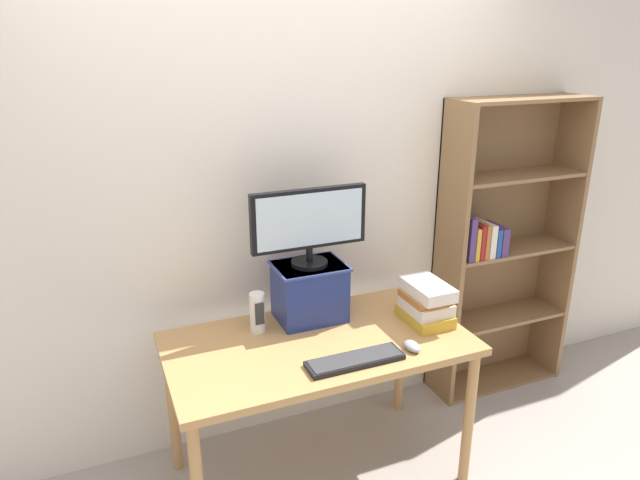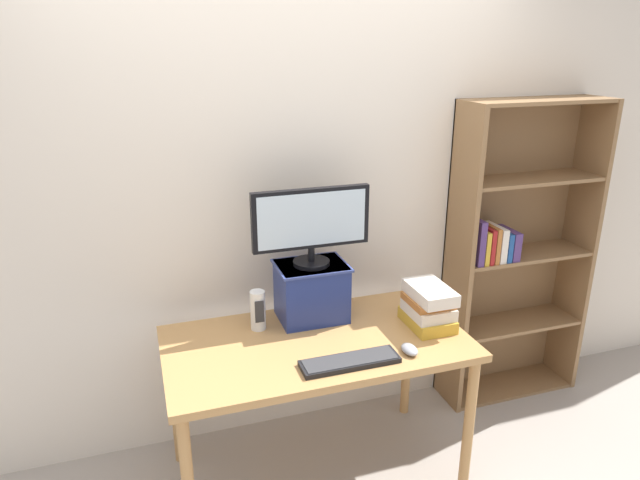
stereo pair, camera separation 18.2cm
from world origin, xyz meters
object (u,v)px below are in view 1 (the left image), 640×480
computer_monitor (309,223)px  computer_mouse (412,346)px  book_stack (426,303)px  keyboard (355,360)px  desk (318,355)px  bookshelf_unit (500,247)px  desk_speaker (257,312)px  riser_box (310,291)px

computer_monitor → computer_mouse: (0.31, -0.46, -0.48)m
computer_monitor → book_stack: computer_monitor is taller
keyboard → book_stack: bearing=23.0°
keyboard → computer_mouse: bearing=0.2°
desk → keyboard: size_ratio=3.23×
bookshelf_unit → keyboard: (-1.25, -0.61, -0.13)m
computer_monitor → desk_speaker: bearing=-174.2°
book_stack → desk: bearing=176.2°
computer_mouse → bookshelf_unit: bearing=32.3°
desk → desk_speaker: 0.35m
book_stack → bookshelf_unit: bearing=28.0°
desk → computer_mouse: (0.35, -0.24, 0.10)m
book_stack → desk_speaker: size_ratio=1.41×
keyboard → desk_speaker: 0.53m
keyboard → computer_mouse: (0.28, 0.00, 0.01)m
desk → bookshelf_unit: size_ratio=0.78×
bookshelf_unit → computer_mouse: size_ratio=16.97×
keyboard → computer_mouse: 0.28m
keyboard → computer_mouse: size_ratio=4.12×
computer_mouse → book_stack: bearing=45.6°
bookshelf_unit → keyboard: bearing=-153.9°
computer_monitor → book_stack: size_ratio=2.08×
riser_box → keyboard: 0.48m
book_stack → computer_monitor: bearing=153.2°
desk → book_stack: book_stack is taller
computer_monitor → book_stack: bearing=-26.8°
desk_speaker → computer_monitor: bearing=5.8°
desk → book_stack: 0.58m
keyboard → desk_speaker: bearing=124.9°
riser_box → keyboard: riser_box is taller
keyboard → bookshelf_unit: bearing=26.1°
bookshelf_unit → book_stack: size_ratio=6.46×
computer_monitor → desk_speaker: 0.48m
book_stack → keyboard: bearing=-157.0°
keyboard → riser_box: bearing=93.2°
desk → desk_speaker: size_ratio=7.15×
desk → computer_monitor: bearing=78.1°
keyboard → computer_mouse: computer_mouse is taller
riser_box → desk_speaker: riser_box is taller
riser_box → desk_speaker: size_ratio=1.76×
riser_box → computer_mouse: bearing=-56.2°
computer_mouse → desk: bearing=146.0°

